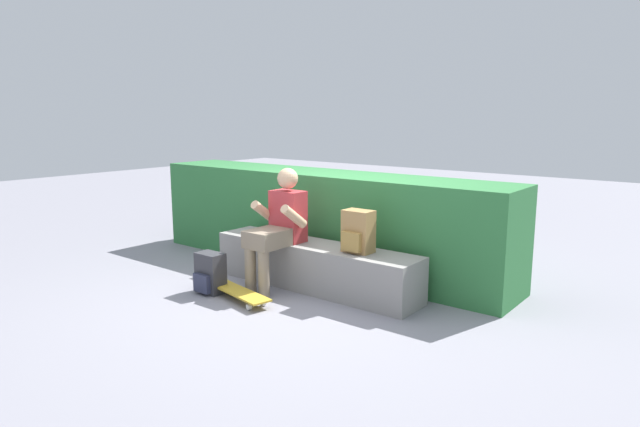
# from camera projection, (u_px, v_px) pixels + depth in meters

# --- Properties ---
(ground_plane) EXTENTS (24.00, 24.00, 0.00)m
(ground_plane) POSITION_uv_depth(u_px,v_px,m) (297.00, 294.00, 5.37)
(ground_plane) COLOR gray
(bench_main) EXTENTS (2.30, 0.48, 0.46)m
(bench_main) POSITION_uv_depth(u_px,v_px,m) (314.00, 266.00, 5.54)
(bench_main) COLOR gray
(bench_main) RESTS_ON ground
(person_skater) EXTENTS (0.49, 0.62, 1.21)m
(person_skater) POSITION_uv_depth(u_px,v_px,m) (278.00, 224.00, 5.47)
(person_skater) COLOR #B73338
(person_skater) RESTS_ON ground
(skateboard_near_person) EXTENTS (0.82, 0.36, 0.09)m
(skateboard_near_person) POSITION_uv_depth(u_px,v_px,m) (239.00, 293.00, 5.19)
(skateboard_near_person) COLOR gold
(skateboard_near_person) RESTS_ON ground
(backpack_on_bench) EXTENTS (0.28, 0.23, 0.40)m
(backpack_on_bench) POSITION_uv_depth(u_px,v_px,m) (358.00, 232.00, 5.13)
(backpack_on_bench) COLOR #A37A47
(backpack_on_bench) RESTS_ON bench_main
(backpack_on_ground) EXTENTS (0.28, 0.23, 0.40)m
(backpack_on_ground) POSITION_uv_depth(u_px,v_px,m) (210.00, 274.00, 5.39)
(backpack_on_ground) COLOR #333338
(backpack_on_ground) RESTS_ON ground
(hedge_row) EXTENTS (4.56, 0.77, 1.09)m
(hedge_row) POSITION_uv_depth(u_px,v_px,m) (322.00, 219.00, 6.33)
(hedge_row) COLOR #2E713A
(hedge_row) RESTS_ON ground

